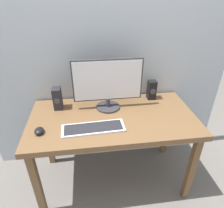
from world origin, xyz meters
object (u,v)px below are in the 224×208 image
mouse (39,131)px  speaker_right (152,90)px  speaker_left (58,98)px  desk (113,124)px  monitor (108,83)px  keyboard_primary (93,128)px

mouse → speaker_right: (0.98, 0.41, 0.07)m
speaker_right → speaker_left: (-0.87, -0.07, 0.01)m
mouse → speaker_right: 1.06m
desk → monitor: size_ratio=2.34×
desk → speaker_left: bearing=157.0°
keyboard_primary → mouse: size_ratio=5.58×
monitor → speaker_left: 0.46m
desk → keyboard_primary: bearing=-138.0°
desk → mouse: (-0.57, -0.15, 0.10)m
desk → keyboard_primary: (-0.17, -0.15, 0.09)m
keyboard_primary → desk: bearing=42.0°
desk → mouse: mouse is taller
monitor → speaker_right: size_ratio=3.25×
mouse → desk: bearing=11.8°
keyboard_primary → mouse: mouse is taller
keyboard_primary → speaker_right: (0.58, 0.42, 0.08)m
desk → speaker_right: size_ratio=7.62×
keyboard_primary → speaker_left: speaker_left is taller
speaker_left → desk: bearing=-23.0°
desk → speaker_left: 0.53m
speaker_left → monitor: bearing=-5.6°
speaker_left → speaker_right: bearing=4.4°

